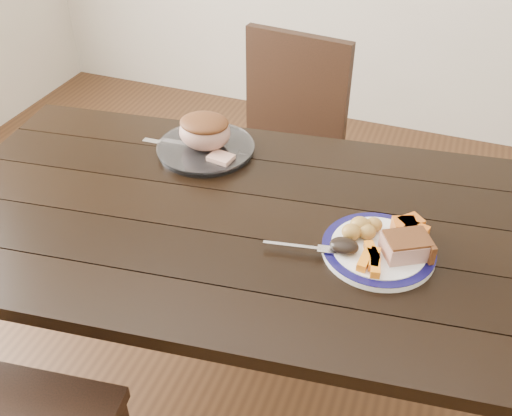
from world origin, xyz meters
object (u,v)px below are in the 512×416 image
(serving_platter, at_px, (206,149))
(chair_far, at_px, (283,144))
(dinner_plate, at_px, (378,250))
(carving_knife, at_px, (208,150))
(fork, at_px, (305,248))
(pork_slice, at_px, (405,246))
(dining_table, at_px, (232,239))
(roast_joint, at_px, (205,132))

(serving_platter, bearing_deg, chair_far, 78.85)
(dinner_plate, distance_m, carving_knife, 0.65)
(fork, bearing_deg, chair_far, 101.15)
(pork_slice, distance_m, fork, 0.24)
(dining_table, xyz_separation_m, fork, (0.23, -0.09, 0.11))
(pork_slice, xyz_separation_m, fork, (-0.23, -0.06, -0.02))
(dining_table, xyz_separation_m, carving_knife, (-0.18, 0.26, 0.10))
(roast_joint, distance_m, carving_knife, 0.06)
(dinner_plate, bearing_deg, carving_knife, 154.29)
(dining_table, distance_m, carving_knife, 0.33)
(pork_slice, height_order, fork, pork_slice)
(fork, xyz_separation_m, carving_knife, (-0.42, 0.35, -0.01))
(carving_knife, bearing_deg, serving_platter, -140.52)
(dinner_plate, relative_size, roast_joint, 1.72)
(dinner_plate, xyz_separation_m, roast_joint, (-0.59, 0.28, 0.06))
(carving_knife, bearing_deg, fork, -42.59)
(chair_far, xyz_separation_m, carving_knife, (-0.09, -0.48, 0.23))
(chair_far, height_order, serving_platter, chair_far)
(carving_knife, bearing_deg, pork_slice, -26.70)
(roast_joint, bearing_deg, dinner_plate, -25.17)
(dining_table, relative_size, chair_far, 1.83)
(serving_platter, xyz_separation_m, carving_knife, (0.00, 0.00, -0.00))
(dinner_plate, distance_m, serving_platter, 0.65)
(dining_table, xyz_separation_m, pork_slice, (0.46, -0.03, 0.14))
(dining_table, distance_m, fork, 0.27)
(chair_far, distance_m, fork, 0.92)
(dining_table, relative_size, serving_platter, 5.82)
(dining_table, distance_m, dinner_plate, 0.41)
(chair_far, distance_m, pork_slice, 0.98)
(carving_knife, bearing_deg, dinner_plate, -28.48)
(dining_table, bearing_deg, carving_knife, 125.34)
(fork, bearing_deg, serving_platter, 130.45)
(roast_joint, height_order, carving_knife, roast_joint)
(roast_joint, xyz_separation_m, carving_knife, (0.00, 0.00, -0.06))
(dining_table, bearing_deg, chair_far, 97.25)
(serving_platter, bearing_deg, fork, -39.12)
(fork, bearing_deg, dinner_plate, 11.41)
(serving_platter, bearing_deg, roast_joint, 0.00)
(pork_slice, bearing_deg, roast_joint, 156.56)
(dining_table, bearing_deg, dinner_plate, -3.05)
(dinner_plate, distance_m, pork_slice, 0.07)
(pork_slice, height_order, roast_joint, roast_joint)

